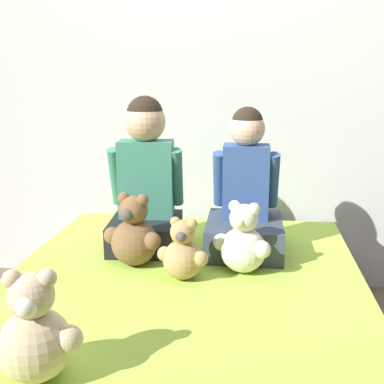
{
  "coord_description": "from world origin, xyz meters",
  "views": [
    {
      "loc": [
        0.26,
        -1.64,
        1.18
      ],
      "look_at": [
        0.0,
        0.37,
        0.68
      ],
      "focal_mm": 45.0,
      "sensor_mm": 36.0,
      "label": 1
    }
  ],
  "objects": [
    {
      "name": "child_on_left",
      "position": [
        -0.22,
        0.45,
        0.7
      ],
      "size": [
        0.35,
        0.38,
        0.69
      ],
      "rotation": [
        0.0,
        0.0,
        0.08
      ],
      "color": "black",
      "rests_on": "bed"
    },
    {
      "name": "teddy_bear_between_children",
      "position": [
        0.0,
        0.09,
        0.5
      ],
      "size": [
        0.2,
        0.16,
        0.25
      ],
      "rotation": [
        0.0,
        0.0,
        -0.22
      ],
      "color": "tan",
      "rests_on": "bed"
    },
    {
      "name": "wall_behind_bed",
      "position": [
        0.0,
        1.02,
        1.25
      ],
      "size": [
        8.0,
        0.06,
        2.5
      ],
      "color": "silver",
      "rests_on": "ground_plane"
    },
    {
      "name": "teddy_bear_at_foot_of_bed",
      "position": [
        -0.28,
        -0.59,
        0.53
      ],
      "size": [
        0.25,
        0.19,
        0.31
      ],
      "rotation": [
        0.0,
        0.0,
        0.2
      ],
      "color": "#D1B78E",
      "rests_on": "bed"
    },
    {
      "name": "teddy_bear_held_by_left_child",
      "position": [
        -0.22,
        0.2,
        0.53
      ],
      "size": [
        0.25,
        0.19,
        0.31
      ],
      "rotation": [
        0.0,
        0.0,
        -0.26
      ],
      "color": "brown",
      "rests_on": "bed"
    },
    {
      "name": "bed",
      "position": [
        0.0,
        0.0,
        0.2
      ],
      "size": [
        1.43,
        1.86,
        0.4
      ],
      "color": "#2D2D33",
      "rests_on": "ground_plane"
    },
    {
      "name": "child_on_right",
      "position": [
        0.23,
        0.45,
        0.63
      ],
      "size": [
        0.34,
        0.39,
        0.64
      ],
      "rotation": [
        0.0,
        0.0,
        0.01
      ],
      "color": "#384251",
      "rests_on": "bed"
    },
    {
      "name": "teddy_bear_held_by_right_child",
      "position": [
        0.23,
        0.19,
        0.52
      ],
      "size": [
        0.23,
        0.18,
        0.29
      ],
      "rotation": [
        0.0,
        0.0,
        -0.38
      ],
      "color": "silver",
      "rests_on": "bed"
    },
    {
      "name": "ground_plane",
      "position": [
        0.0,
        0.0,
        0.0
      ],
      "size": [
        14.0,
        14.0,
        0.0
      ],
      "primitive_type": "plane",
      "color": "brown"
    }
  ]
}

